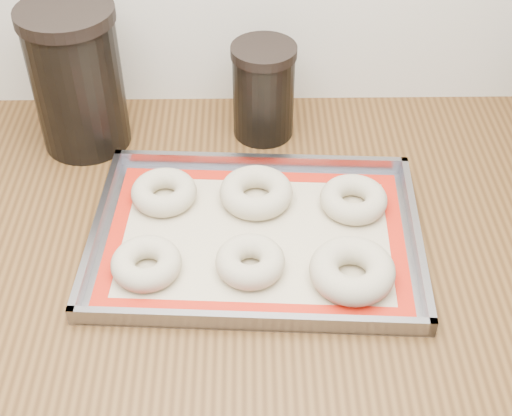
{
  "coord_description": "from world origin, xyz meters",
  "views": [
    {
      "loc": [
        -0.18,
        0.91,
        1.61
      ],
      "look_at": [
        -0.17,
        1.64,
        0.96
      ],
      "focal_mm": 50.0,
      "sensor_mm": 36.0,
      "label": 1
    }
  ],
  "objects_px": {
    "baking_tray": "(256,236)",
    "canister_left": "(77,78)",
    "bagel_back_mid": "(256,192)",
    "canister_mid": "(263,91)",
    "bagel_front_right": "(352,270)",
    "bagel_back_right": "(354,199)",
    "bagel_front_left": "(146,263)",
    "bagel_back_left": "(164,192)",
    "bagel_front_mid": "(250,261)"
  },
  "relations": [
    {
      "from": "bagel_back_mid",
      "to": "canister_left",
      "type": "height_order",
      "value": "canister_left"
    },
    {
      "from": "bagel_back_left",
      "to": "bagel_back_mid",
      "type": "bearing_deg",
      "value": -1.64
    },
    {
      "from": "bagel_front_mid",
      "to": "canister_mid",
      "type": "height_order",
      "value": "canister_mid"
    },
    {
      "from": "bagel_back_left",
      "to": "canister_mid",
      "type": "bearing_deg",
      "value": 49.73
    },
    {
      "from": "bagel_front_left",
      "to": "canister_left",
      "type": "distance_m",
      "value": 0.35
    },
    {
      "from": "bagel_front_mid",
      "to": "bagel_front_left",
      "type": "bearing_deg",
      "value": -179.6
    },
    {
      "from": "bagel_back_left",
      "to": "bagel_back_mid",
      "type": "distance_m",
      "value": 0.14
    },
    {
      "from": "bagel_back_left",
      "to": "bagel_back_mid",
      "type": "xyz_separation_m",
      "value": [
        0.14,
        -0.0,
        0.0
      ]
    },
    {
      "from": "bagel_back_mid",
      "to": "canister_left",
      "type": "distance_m",
      "value": 0.34
    },
    {
      "from": "bagel_front_mid",
      "to": "bagel_back_mid",
      "type": "height_order",
      "value": "bagel_back_mid"
    },
    {
      "from": "bagel_front_right",
      "to": "bagel_front_left",
      "type": "bearing_deg",
      "value": 175.93
    },
    {
      "from": "bagel_front_right",
      "to": "bagel_back_right",
      "type": "relative_size",
      "value": 1.15
    },
    {
      "from": "bagel_front_right",
      "to": "bagel_back_left",
      "type": "height_order",
      "value": "bagel_front_right"
    },
    {
      "from": "baking_tray",
      "to": "canister_left",
      "type": "relative_size",
      "value": 2.02
    },
    {
      "from": "bagel_front_left",
      "to": "bagel_back_mid",
      "type": "xyz_separation_m",
      "value": [
        0.15,
        0.14,
        0.0
      ]
    },
    {
      "from": "bagel_back_mid",
      "to": "bagel_back_right",
      "type": "relative_size",
      "value": 1.1
    },
    {
      "from": "bagel_back_left",
      "to": "canister_left",
      "type": "distance_m",
      "value": 0.23
    },
    {
      "from": "canister_mid",
      "to": "canister_left",
      "type": "bearing_deg",
      "value": -176.19
    },
    {
      "from": "bagel_front_left",
      "to": "bagel_front_right",
      "type": "height_order",
      "value": "bagel_front_right"
    },
    {
      "from": "baking_tray",
      "to": "bagel_front_left",
      "type": "bearing_deg",
      "value": -156.17
    },
    {
      "from": "bagel_front_left",
      "to": "bagel_back_left",
      "type": "relative_size",
      "value": 0.97
    },
    {
      "from": "baking_tray",
      "to": "canister_left",
      "type": "height_order",
      "value": "canister_left"
    },
    {
      "from": "bagel_back_mid",
      "to": "bagel_back_right",
      "type": "distance_m",
      "value": 0.14
    },
    {
      "from": "baking_tray",
      "to": "bagel_front_right",
      "type": "height_order",
      "value": "bagel_front_right"
    },
    {
      "from": "canister_left",
      "to": "bagel_front_mid",
      "type": "bearing_deg",
      "value": -48.69
    },
    {
      "from": "bagel_front_mid",
      "to": "canister_mid",
      "type": "relative_size",
      "value": 0.58
    },
    {
      "from": "bagel_front_right",
      "to": "canister_mid",
      "type": "height_order",
      "value": "canister_mid"
    },
    {
      "from": "bagel_front_left",
      "to": "canister_mid",
      "type": "relative_size",
      "value": 0.59
    },
    {
      "from": "bagel_front_right",
      "to": "bagel_back_right",
      "type": "bearing_deg",
      "value": 82.61
    },
    {
      "from": "canister_left",
      "to": "baking_tray",
      "type": "bearing_deg",
      "value": -41.02
    },
    {
      "from": "baking_tray",
      "to": "bagel_back_mid",
      "type": "xyz_separation_m",
      "value": [
        0.0,
        0.08,
        0.02
      ]
    },
    {
      "from": "bagel_back_mid",
      "to": "bagel_front_left",
      "type": "bearing_deg",
      "value": -136.36
    },
    {
      "from": "bagel_front_left",
      "to": "bagel_front_right",
      "type": "relative_size",
      "value": 0.83
    },
    {
      "from": "bagel_front_left",
      "to": "bagel_front_mid",
      "type": "distance_m",
      "value": 0.14
    },
    {
      "from": "bagel_back_left",
      "to": "bagel_back_right",
      "type": "xyz_separation_m",
      "value": [
        0.28,
        -0.02,
        0.0
      ]
    },
    {
      "from": "bagel_back_mid",
      "to": "bagel_back_right",
      "type": "height_order",
      "value": "bagel_back_mid"
    },
    {
      "from": "bagel_front_right",
      "to": "bagel_back_left",
      "type": "xyz_separation_m",
      "value": [
        -0.26,
        0.17,
        -0.0
      ]
    },
    {
      "from": "canister_left",
      "to": "bagel_back_mid",
      "type": "bearing_deg",
      "value": -30.51
    },
    {
      "from": "bagel_back_right",
      "to": "canister_mid",
      "type": "xyz_separation_m",
      "value": [
        -0.13,
        0.2,
        0.06
      ]
    },
    {
      "from": "baking_tray",
      "to": "bagel_back_mid",
      "type": "bearing_deg",
      "value": 89.05
    },
    {
      "from": "baking_tray",
      "to": "bagel_front_right",
      "type": "bearing_deg",
      "value": -33.97
    },
    {
      "from": "baking_tray",
      "to": "canister_left",
      "type": "distance_m",
      "value": 0.38
    },
    {
      "from": "baking_tray",
      "to": "bagel_front_mid",
      "type": "height_order",
      "value": "bagel_front_mid"
    },
    {
      "from": "bagel_back_mid",
      "to": "canister_mid",
      "type": "height_order",
      "value": "canister_mid"
    },
    {
      "from": "bagel_front_left",
      "to": "canister_left",
      "type": "relative_size",
      "value": 0.4
    },
    {
      "from": "canister_mid",
      "to": "bagel_back_left",
      "type": "bearing_deg",
      "value": -130.27
    },
    {
      "from": "bagel_back_mid",
      "to": "bagel_front_mid",
      "type": "bearing_deg",
      "value": -94.03
    },
    {
      "from": "baking_tray",
      "to": "bagel_back_left",
      "type": "relative_size",
      "value": 4.88
    },
    {
      "from": "bagel_back_mid",
      "to": "baking_tray",
      "type": "bearing_deg",
      "value": -90.95
    },
    {
      "from": "bagel_front_right",
      "to": "bagel_back_right",
      "type": "distance_m",
      "value": 0.15
    }
  ]
}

